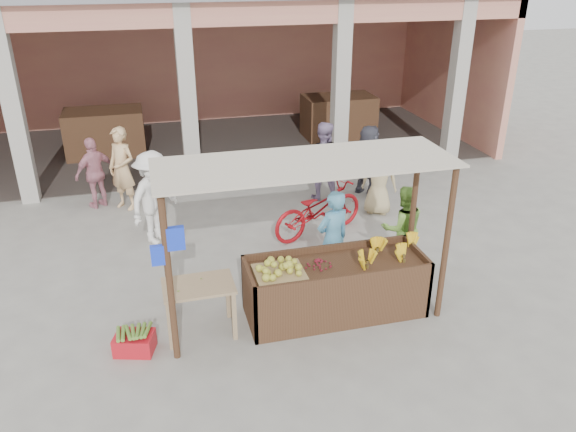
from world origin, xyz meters
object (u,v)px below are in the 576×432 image
object	(u,v)px
side_table	(199,293)
motorcycle	(318,208)
fruit_stall	(335,289)
red_crate	(135,343)
vendor_blue	(333,236)
vendor_green	(403,226)

from	to	relation	value
side_table	motorcycle	size ratio (longest dim) A/B	0.47
side_table	fruit_stall	bearing A→B (deg)	-1.12
fruit_stall	red_crate	xyz separation A→B (m)	(-2.88, -0.19, -0.27)
fruit_stall	vendor_blue	world-z (taller)	vendor_blue
fruit_stall	red_crate	distance (m)	2.90
fruit_stall	vendor_green	bearing A→B (deg)	33.36
vendor_blue	vendor_green	world-z (taller)	vendor_blue
vendor_green	vendor_blue	bearing A→B (deg)	16.26
side_table	motorcycle	bearing A→B (deg)	44.67
red_crate	motorcycle	bearing A→B (deg)	55.15
side_table	vendor_green	world-z (taller)	vendor_green
vendor_green	motorcycle	bearing A→B (deg)	-52.54
vendor_blue	motorcycle	world-z (taller)	vendor_blue
red_crate	motorcycle	world-z (taller)	motorcycle
vendor_blue	side_table	bearing A→B (deg)	-0.04
vendor_blue	vendor_green	xyz separation A→B (m)	(1.29, 0.23, -0.09)
red_crate	vendor_green	xyz separation A→B (m)	(4.38, 1.18, 0.65)
fruit_stall	side_table	world-z (taller)	fruit_stall
side_table	vendor_green	xyz separation A→B (m)	(3.47, 0.97, 0.14)
fruit_stall	side_table	xyz separation A→B (m)	(-1.97, 0.01, 0.24)
fruit_stall	motorcycle	bearing A→B (deg)	78.12
motorcycle	vendor_green	bearing A→B (deg)	-169.27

